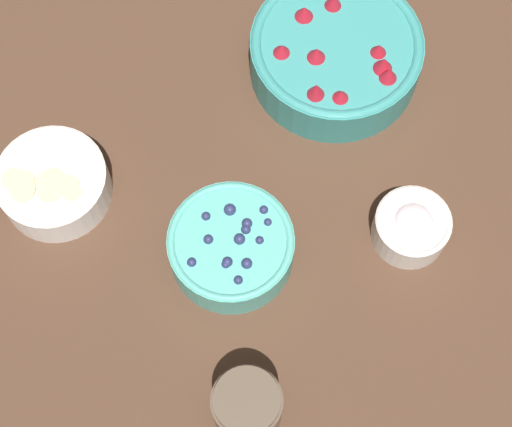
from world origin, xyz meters
name	(u,v)px	position (x,y,z in m)	size (l,w,h in m)	color
ground_plane	(306,203)	(0.00, 0.00, 0.00)	(4.00, 4.00, 0.00)	#4C3323
bowl_strawberries	(336,53)	(-0.16, -0.14, 0.04)	(0.24, 0.24, 0.09)	teal
bowl_blueberries	(229,243)	(0.12, 0.00, 0.03)	(0.16, 0.16, 0.07)	#56B7A8
bowl_bananas	(53,183)	(0.26, -0.21, 0.03)	(0.15, 0.15, 0.06)	white
bowl_cream	(412,226)	(-0.08, 0.12, 0.03)	(0.10, 0.10, 0.06)	silver
jar_chocolate	(247,408)	(0.23, 0.18, 0.05)	(0.08, 0.08, 0.10)	brown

